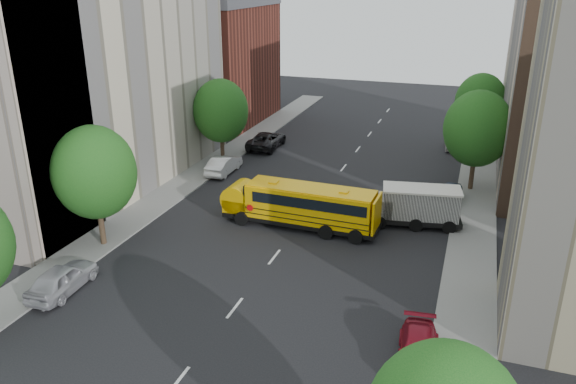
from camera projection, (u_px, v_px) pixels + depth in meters
The scene contains 19 objects.
ground at pixel (285, 243), 36.43m from camera, with size 120.00×120.00×0.00m, color black.
sidewalk_left at pixel (169, 194), 44.29m from camera, with size 3.00×80.00×0.12m, color slate.
sidewalk_right at pixel (473, 236), 37.33m from camera, with size 3.00×80.00×0.12m, color slate.
lane_markings at pixel (326, 191), 45.24m from camera, with size 0.15×64.00×0.01m, color silver.
building_left_cream at pixel (92, 61), 43.52m from camera, with size 10.00×26.00×20.00m, color beige.
building_left_redbrick at pixel (217, 65), 64.17m from camera, with size 10.00×15.00×13.00m, color maroon.
building_right_far at pixel (576, 71), 45.32m from camera, with size 10.00×22.00×18.00m, color beige.
street_tree_1 at pixel (95, 172), 34.43m from camera, with size 5.12×5.12×7.90m.
street_tree_2 at pixel (221, 111), 50.33m from camera, with size 4.99×4.99×7.71m.
street_tree_4 at pixel (478, 129), 43.58m from camera, with size 5.25×5.25×8.10m.
street_tree_5 at pixel (480, 102), 54.29m from camera, with size 4.86×4.86×7.51m.
school_bus at pixel (299, 203), 38.26m from camera, with size 10.92×2.98×3.06m.
safari_truck at pixel (414, 206), 38.52m from camera, with size 6.80×3.41×2.78m.
parked_car_0 at pixel (62, 279), 30.67m from camera, with size 1.87×4.64×1.58m, color #ACABB2.
parked_car_1 at pixel (224, 165), 48.96m from camera, with size 1.63×4.67×1.54m, color silver.
parked_car_2 at pixel (267, 140), 56.07m from camera, with size 2.67×5.78×1.61m, color black.
parked_car_3 at pixel (419, 351), 25.05m from camera, with size 1.80×4.43×1.29m, color maroon.
parked_car_4 at pixel (450, 194), 42.75m from camera, with size 1.55×3.84×1.31m, color #35435D.
parked_car_5 at pixel (452, 142), 55.88m from camera, with size 1.34×3.85×1.27m, color gray.
Camera 1 is at (10.81, -30.87, 16.38)m, focal length 35.00 mm.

